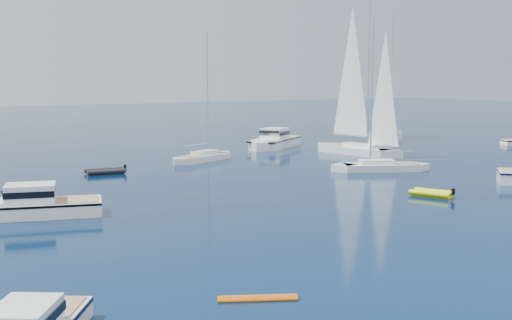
{
  "coord_description": "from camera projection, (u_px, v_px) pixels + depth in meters",
  "views": [
    {
      "loc": [
        -25.19,
        -16.76,
        8.47
      ],
      "look_at": [
        1.99,
        25.14,
        2.2
      ],
      "focal_mm": 44.99,
      "sensor_mm": 36.0,
      "label": 1
    }
  ],
  "objects": [
    {
      "name": "motor_cruiser_centre",
      "position": [
        28.0,
        217.0,
        39.91
      ],
      "size": [
        10.38,
        5.96,
        2.61
      ],
      "primitive_type": null,
      "rotation": [
        0.0,
        0.0,
        1.26
      ],
      "color": "white",
      "rests_on": "ground"
    },
    {
      "name": "motor_cruiser_distant",
      "position": [
        274.0,
        147.0,
        80.63
      ],
      "size": [
        11.78,
        9.62,
        3.1
      ],
      "primitive_type": null,
      "rotation": [
        0.0,
        0.0,
        2.17
      ],
      "color": "white",
      "rests_on": "ground"
    },
    {
      "name": "sailboat_mid_r",
      "position": [
        380.0,
        171.0,
        59.97
      ],
      "size": [
        9.89,
        6.89,
        14.47
      ],
      "primitive_type": null,
      "rotation": [
        0.0,
        0.0,
        1.08
      ],
      "color": "silver",
      "rests_on": "ground"
    },
    {
      "name": "sailboat_centre",
      "position": [
        203.0,
        161.0,
        67.34
      ],
      "size": [
        9.8,
        6.19,
        14.13
      ],
      "primitive_type": null,
      "rotation": [
        0.0,
        0.0,
        5.13
      ],
      "color": "silver",
      "rests_on": "ground"
    },
    {
      "name": "sailboat_sails_r",
      "position": [
        358.0,
        154.0,
        73.46
      ],
      "size": [
        5.18,
        13.46,
        19.28
      ],
      "primitive_type": null,
      "rotation": [
        0.0,
        0.0,
        3.28
      ],
      "color": "white",
      "rests_on": "ground"
    },
    {
      "name": "sailboat_sails_far",
      "position": [
        390.0,
        137.0,
        94.96
      ],
      "size": [
        11.23,
        11.44,
        18.7
      ],
      "primitive_type": null,
      "rotation": [
        0.0,
        0.0,
        2.37
      ],
      "color": "silver",
      "rests_on": "ground"
    },
    {
      "name": "tender_yellow",
      "position": [
        432.0,
        196.0,
        46.77
      ],
      "size": [
        2.79,
        3.58,
        0.95
      ],
      "primitive_type": null,
      "rotation": [
        0.0,
        0.0,
        0.36
      ],
      "color": "#D9E30D",
      "rests_on": "ground"
    },
    {
      "name": "tender_grey_far",
      "position": [
        105.0,
        174.0,
        57.97
      ],
      "size": [
        3.87,
        2.43,
        0.95
      ],
      "primitive_type": null,
      "rotation": [
        0.0,
        0.0,
        1.45
      ],
      "color": "black",
      "rests_on": "ground"
    },
    {
      "name": "kayak_orange",
      "position": [
        257.0,
        300.0,
        24.83
      ],
      "size": [
        3.0,
        1.96,
        0.3
      ],
      "primitive_type": null,
      "rotation": [
        0.0,
        0.0,
        1.08
      ],
      "color": "#D35709",
      "rests_on": "ground"
    }
  ]
}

